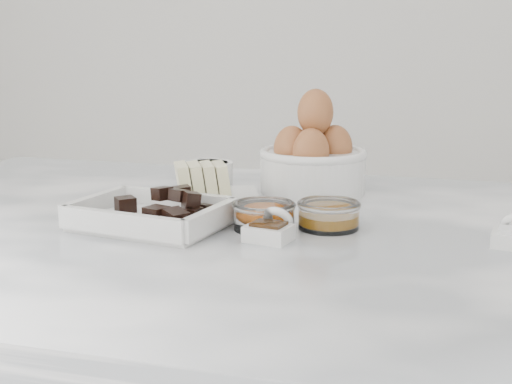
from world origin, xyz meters
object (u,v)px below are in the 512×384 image
at_px(sugar_ramekin, 208,175).
at_px(zest_bowl, 264,215).
at_px(egg_bowl, 313,159).
at_px(chocolate_dish, 151,211).
at_px(honey_bowl, 329,214).
at_px(vanilla_spoon, 271,229).
at_px(butter_plate, 204,191).

xyz_separation_m(sugar_ramekin, zest_bowl, (0.15, -0.20, -0.01)).
bearing_deg(egg_bowl, sugar_ramekin, -166.78).
relative_size(chocolate_dish, zest_bowl, 2.56).
bearing_deg(honey_bowl, vanilla_spoon, -128.99).
bearing_deg(sugar_ramekin, chocolate_dish, -88.98).
distance_m(butter_plate, egg_bowl, 0.19).
xyz_separation_m(chocolate_dish, sugar_ramekin, (-0.00, 0.23, 0.00)).
xyz_separation_m(zest_bowl, vanilla_spoon, (0.02, -0.04, -0.01)).
bearing_deg(butter_plate, honey_bowl, -19.64).
relative_size(honey_bowl, vanilla_spoon, 1.16).
height_order(chocolate_dish, vanilla_spoon, chocolate_dish).
relative_size(chocolate_dish, butter_plate, 1.04).
bearing_deg(sugar_ramekin, zest_bowl, -53.47).
height_order(butter_plate, sugar_ramekin, butter_plate).
bearing_deg(egg_bowl, butter_plate, -133.20).
xyz_separation_m(butter_plate, honey_bowl, (0.20, -0.07, -0.00)).
bearing_deg(zest_bowl, butter_plate, 140.21).
height_order(butter_plate, vanilla_spoon, butter_plate).
xyz_separation_m(honey_bowl, zest_bowl, (-0.08, -0.03, 0.00)).
bearing_deg(zest_bowl, sugar_ramekin, 126.53).
xyz_separation_m(butter_plate, vanilla_spoon, (0.14, -0.14, -0.01)).
xyz_separation_m(chocolate_dish, vanilla_spoon, (0.16, -0.01, -0.01)).
relative_size(butter_plate, zest_bowl, 2.47).
bearing_deg(chocolate_dish, sugar_ramekin, 91.02).
height_order(zest_bowl, vanilla_spoon, vanilla_spoon).
distance_m(butter_plate, sugar_ramekin, 0.11).
xyz_separation_m(egg_bowl, zest_bowl, (-0.01, -0.24, -0.03)).
relative_size(butter_plate, vanilla_spoon, 2.84).
xyz_separation_m(sugar_ramekin, egg_bowl, (0.16, 0.04, 0.03)).
bearing_deg(honey_bowl, sugar_ramekin, 142.81).
bearing_deg(honey_bowl, butter_plate, 160.36).
bearing_deg(butter_plate, sugar_ramekin, 106.75).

